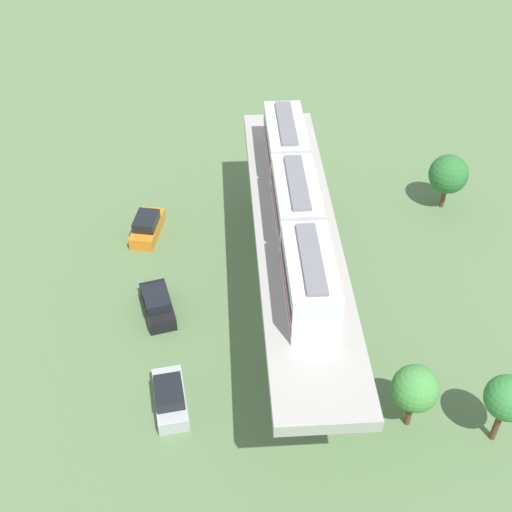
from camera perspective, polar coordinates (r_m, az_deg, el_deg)
The scene contains 9 objects.
ground_plane at distance 46.93m, azimuth 3.11°, elevation -4.24°, with size 120.00×120.00×0.00m, color #5B7A4C.
viaduct at distance 43.35m, azimuth 3.36°, elevation 0.59°, with size 5.20×28.85×6.83m.
train at distance 41.97m, azimuth 3.42°, elevation 4.50°, with size 2.64×20.50×3.24m.
parked_car_silver at distance 41.21m, azimuth -7.28°, elevation -11.78°, with size 2.37×4.41×1.76m.
parked_car_black at distance 46.43m, azimuth -8.33°, elevation -4.05°, with size 2.73×4.50×1.76m.
parked_car_orange at distance 52.84m, azimuth -9.18°, elevation 2.47°, with size 2.59×4.47×1.76m.
tree_near_viaduct at distance 55.70m, azimuth 15.96°, elevation 6.66°, with size 3.12×3.12×4.74m.
tree_mid_lot at distance 39.59m, azimuth 20.49°, elevation -11.23°, with size 2.56×2.56×5.01m.
tree_far_corner at distance 39.16m, azimuth 13.31°, elevation -10.87°, with size 2.70×2.70×4.61m.
Camera 1 is at (4.54, 32.51, 33.54)m, focal length 47.31 mm.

